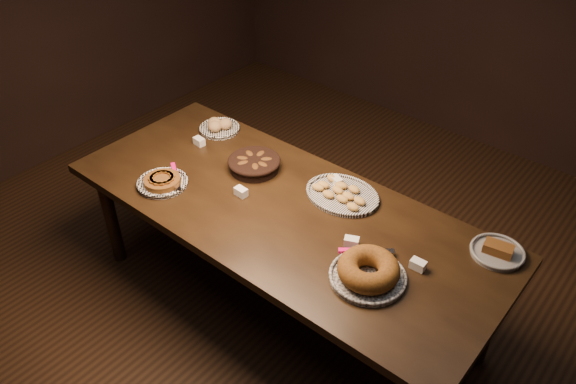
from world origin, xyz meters
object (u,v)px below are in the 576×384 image
Objects in this scene: madeleine_platter at (342,194)px; bundt_cake_plate at (368,271)px; buffet_table at (281,217)px; apple_tart_plate at (163,182)px.

bundt_cake_plate reaches higher than madeleine_platter.
buffet_table is 6.00× the size of bundt_cake_plate.
apple_tart_plate is (-0.62, -0.27, 0.09)m from buffet_table.
apple_tart_plate reaches higher than madeleine_platter.
madeleine_platter is at bearing 41.28° from apple_tart_plate.
buffet_table is at bearing 148.62° from bundt_cake_plate.
madeleine_platter is at bearing 54.59° from buffet_table.
bundt_cake_plate reaches higher than apple_tart_plate.
buffet_table is 0.67m from bundt_cake_plate.
buffet_table is at bearing -140.28° from madeleine_platter.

